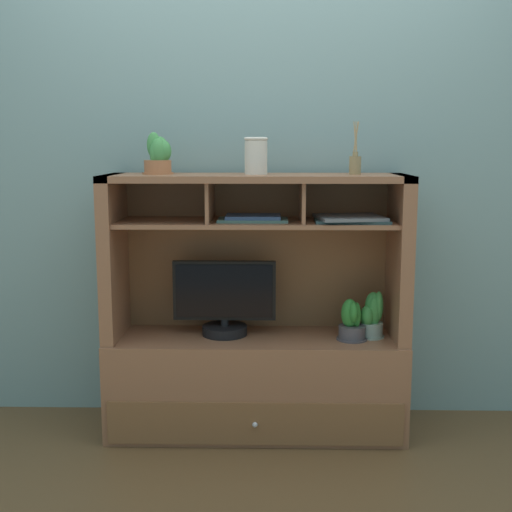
# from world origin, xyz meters

# --- Properties ---
(floor_plane) EXTENTS (6.00, 6.00, 0.02)m
(floor_plane) POSITION_xyz_m (0.00, 0.00, -0.01)
(floor_plane) COLOR brown
(floor_plane) RESTS_ON ground
(back_wall) EXTENTS (6.00, 0.02, 2.80)m
(back_wall) POSITION_xyz_m (0.00, 0.24, 1.40)
(back_wall) COLOR #78999A
(back_wall) RESTS_ON ground
(media_console) EXTENTS (1.36, 0.46, 1.20)m
(media_console) POSITION_xyz_m (0.00, 0.01, 0.39)
(media_console) COLOR brown
(media_console) RESTS_ON ground
(tv_monitor) EXTENTS (0.48, 0.21, 0.35)m
(tv_monitor) POSITION_xyz_m (-0.15, 0.02, 0.61)
(tv_monitor) COLOR black
(tv_monitor) RESTS_ON media_console
(potted_orchid) EXTENTS (0.14, 0.15, 0.19)m
(potted_orchid) POSITION_xyz_m (0.44, -0.05, 0.54)
(potted_orchid) COLOR #4A474D
(potted_orchid) RESTS_ON media_console
(potted_fern) EXTENTS (0.12, 0.12, 0.22)m
(potted_fern) POSITION_xyz_m (0.53, -0.01, 0.55)
(potted_fern) COLOR #89A298
(potted_fern) RESTS_ON media_console
(magazine_stack_left) EXTENTS (0.33, 0.30, 0.03)m
(magazine_stack_left) POSITION_xyz_m (0.42, -0.04, 1.01)
(magazine_stack_left) COLOR #2A4244
(magazine_stack_left) RESTS_ON media_console
(magazine_stack_centre) EXTENTS (0.31, 0.18, 0.03)m
(magazine_stack_centre) POSITION_xyz_m (-0.01, -0.03, 1.01)
(magazine_stack_centre) COLOR slate
(magazine_stack_centre) RESTS_ON media_console
(diffuser_bottle) EXTENTS (0.05, 0.05, 0.23)m
(diffuser_bottle) POSITION_xyz_m (0.44, 0.01, 1.25)
(diffuser_bottle) COLOR #907A50
(diffuser_bottle) RESTS_ON media_console
(potted_succulent) EXTENTS (0.14, 0.14, 0.19)m
(potted_succulent) POSITION_xyz_m (-0.44, 0.02, 1.28)
(potted_succulent) COLOR #AC6943
(potted_succulent) RESTS_ON media_console
(ceramic_vase) EXTENTS (0.11, 0.11, 0.16)m
(ceramic_vase) POSITION_xyz_m (0.00, 0.00, 1.28)
(ceramic_vase) COLOR beige
(ceramic_vase) RESTS_ON media_console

